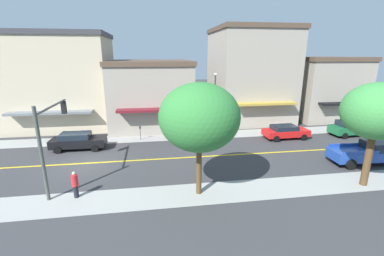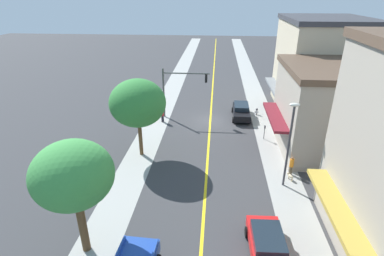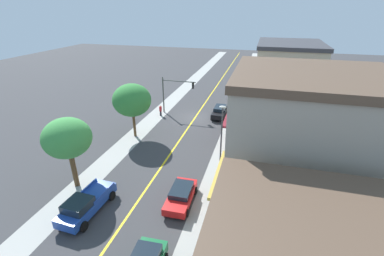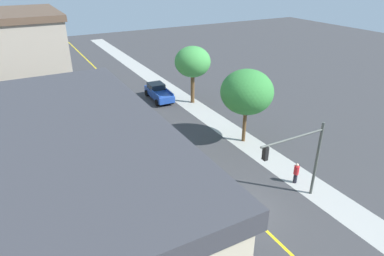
{
  "view_description": "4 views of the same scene",
  "coord_description": "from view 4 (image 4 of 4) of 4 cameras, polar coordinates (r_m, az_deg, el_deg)",
  "views": [
    {
      "loc": [
        20.23,
        5.47,
        8.29
      ],
      "look_at": [
        -2.25,
        8.91,
        1.9
      ],
      "focal_mm": 24.52,
      "sensor_mm": 36.0,
      "label": 1
    },
    {
      "loc": [
        -0.53,
        31.27,
        13.33
      ],
      "look_at": [
        1.47,
        7.06,
        2.26
      ],
      "focal_mm": 28.36,
      "sensor_mm": 36.0,
      "label": 2
    },
    {
      "loc": [
        -9.24,
        35.89,
        15.26
      ],
      "look_at": [
        -2.09,
        9.6,
        2.73
      ],
      "focal_mm": 24.92,
      "sensor_mm": 36.0,
      "label": 3
    },
    {
      "loc": [
        -11.73,
        -14.19,
        14.82
      ],
      "look_at": [
        1.04,
        9.25,
        1.95
      ],
      "focal_mm": 31.54,
      "sensor_mm": 36.0,
      "label": 4
    }
  ],
  "objects": [
    {
      "name": "parking_meter",
      "position": [
        23.87,
        -7.76,
        -10.1
      ],
      "size": [
        0.12,
        0.18,
        1.43
      ],
      "color": "#4C4C51",
      "rests_on": "ground"
    },
    {
      "name": "street_lamp",
      "position": [
        28.78,
        -14.55,
        2.84
      ],
      "size": [
        0.7,
        0.36,
        6.51
      ],
      "color": "#38383D",
      "rests_on": "ground"
    },
    {
      "name": "small_dog",
      "position": [
        29.62,
        -14.6,
        -4.44
      ],
      "size": [
        0.46,
        0.68,
        0.52
      ],
      "rotation": [
        0.0,
        0.0,
        5.16
      ],
      "color": "#C6B28C",
      "rests_on": "ground"
    },
    {
      "name": "street_tree_right_corner",
      "position": [
        30.12,
        9.26,
        6.02
      ],
      "size": [
        4.68,
        4.68,
        6.83
      ],
      "color": "brown",
      "rests_on": "ground"
    },
    {
      "name": "road_centerline_stripe",
      "position": [
        23.63,
        8.79,
        -13.45
      ],
      "size": [
        0.2,
        126.0,
        0.0
      ],
      "primitive_type": "cube",
      "color": "yellow",
      "rests_on": "ground"
    },
    {
      "name": "tan_rowhouse",
      "position": [
        33.4,
        -28.83,
        6.82
      ],
      "size": [
        11.09,
        9.32,
        11.53
      ],
      "rotation": [
        0.0,
        0.0,
        -1.57
      ],
      "color": "#A39989",
      "rests_on": "ground"
    },
    {
      "name": "pedestrian_orange_shirt",
      "position": [
        28.69,
        -14.66,
        -4.33
      ],
      "size": [
        0.32,
        0.32,
        1.61
      ],
      "rotation": [
        0.0,
        0.0,
        4.77
      ],
      "color": "brown",
      "rests_on": "ground"
    },
    {
      "name": "traffic_light_mast",
      "position": [
        23.14,
        17.85,
        -4.12
      ],
      "size": [
        5.22,
        0.32,
        5.63
      ],
      "rotation": [
        0.0,
        0.0,
        3.14
      ],
      "color": "#474C47",
      "rests_on": "ground"
    },
    {
      "name": "blue_pickup_truck",
      "position": [
        41.57,
        -5.68,
        6.04
      ],
      "size": [
        2.43,
        5.49,
        1.79
      ],
      "rotation": [
        0.0,
        0.0,
        1.52
      ],
      "color": "#1E429E",
      "rests_on": "ground"
    },
    {
      "name": "corner_shop_building",
      "position": [
        22.44,
        -26.55,
        -6.62
      ],
      "size": [
        13.15,
        9.41,
        7.63
      ],
      "rotation": [
        0.0,
        0.0,
        -1.57
      ],
      "color": "#A39989",
      "rests_on": "ground"
    },
    {
      "name": "sidewalk_left",
      "position": [
        21.31,
        -4.91,
        -18.43
      ],
      "size": [
        2.65,
        126.0,
        0.01
      ],
      "primitive_type": "cube",
      "color": "#9E9E99",
      "rests_on": "ground"
    },
    {
      "name": "sidewalk_right",
      "position": [
        27.1,
        19.1,
        -9.03
      ],
      "size": [
        2.65,
        126.0,
        0.01
      ],
      "primitive_type": "cube",
      "color": "#9E9E99",
      "rests_on": "ground"
    },
    {
      "name": "brick_apartment_block",
      "position": [
        43.58,
        -28.84,
        8.21
      ],
      "size": [
        10.52,
        8.5,
        8.0
      ],
      "rotation": [
        0.0,
        0.0,
        -1.57
      ],
      "color": "#A39989",
      "rests_on": "ground"
    },
    {
      "name": "black_sedan_left_curb",
      "position": [
        20.75,
        3.18,
        -16.78
      ],
      "size": [
        2.06,
        4.73,
        1.53
      ],
      "rotation": [
        0.0,
        0.0,
        1.56
      ],
      "color": "black",
      "rests_on": "ground"
    },
    {
      "name": "street_tree_left_near",
      "position": [
        39.15,
        0.1,
        11.09
      ],
      "size": [
        4.12,
        4.12,
        6.71
      ],
      "color": "brown",
      "rests_on": "ground"
    },
    {
      "name": "green_sedan_left_curb",
      "position": [
        43.28,
        -16.15,
        5.86
      ],
      "size": [
        2.23,
        4.22,
        1.63
      ],
      "rotation": [
        0.0,
        0.0,
        1.62
      ],
      "color": "#196638",
      "rests_on": "ground"
    },
    {
      "name": "pedestrian_red_shirt",
      "position": [
        26.57,
        17.19,
        -7.23
      ],
      "size": [
        0.38,
        0.38,
        1.67
      ],
      "rotation": [
        0.0,
        0.0,
        2.8
      ],
      "color": "black",
      "rests_on": "ground"
    },
    {
      "name": "ground_plane",
      "position": [
        23.63,
        8.79,
        -13.45
      ],
      "size": [
        140.0,
        140.0,
        0.0
      ],
      "primitive_type": "plane",
      "color": "#38383A"
    },
    {
      "name": "red_sedan_left_curb",
      "position": [
        36.72,
        -13.59,
        2.44
      ],
      "size": [
        2.19,
        4.52,
        1.37
      ],
      "rotation": [
        0.0,
        0.0,
        1.6
      ],
      "color": "red",
      "rests_on": "ground"
    }
  ]
}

